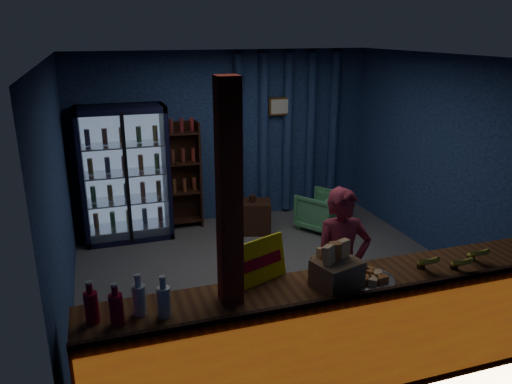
# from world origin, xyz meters

# --- Properties ---
(ground) EXTENTS (4.60, 4.60, 0.00)m
(ground) POSITION_xyz_m (0.00, 0.00, 0.00)
(ground) COLOR #515154
(ground) RESTS_ON ground
(room_walls) EXTENTS (4.60, 4.60, 4.60)m
(room_walls) POSITION_xyz_m (0.00, 0.00, 1.57)
(room_walls) COLOR navy
(room_walls) RESTS_ON ground
(counter) EXTENTS (4.40, 0.57, 0.99)m
(counter) POSITION_xyz_m (0.00, -1.91, 0.48)
(counter) COLOR brown
(counter) RESTS_ON ground
(support_post) EXTENTS (0.16, 0.16, 2.60)m
(support_post) POSITION_xyz_m (-1.05, -1.90, 1.30)
(support_post) COLOR maroon
(support_post) RESTS_ON ground
(beverage_cooler) EXTENTS (1.20, 0.62, 1.90)m
(beverage_cooler) POSITION_xyz_m (-1.55, 1.92, 0.93)
(beverage_cooler) COLOR black
(beverage_cooler) RESTS_ON ground
(bottle_shelf) EXTENTS (0.50, 0.28, 1.60)m
(bottle_shelf) POSITION_xyz_m (-0.70, 2.06, 0.79)
(bottle_shelf) COLOR #341A10
(bottle_shelf) RESTS_ON ground
(curtain_folds) EXTENTS (1.74, 0.14, 2.50)m
(curtain_folds) POSITION_xyz_m (1.00, 2.14, 1.30)
(curtain_folds) COLOR navy
(curtain_folds) RESTS_ON room_walls
(framed_picture) EXTENTS (0.36, 0.04, 0.28)m
(framed_picture) POSITION_xyz_m (0.85, 2.10, 1.75)
(framed_picture) COLOR #BF822F
(framed_picture) RESTS_ON room_walls
(shopkeeper) EXTENTS (0.59, 0.42, 1.52)m
(shopkeeper) POSITION_xyz_m (0.19, -1.31, 0.76)
(shopkeeper) COLOR #9C2A3E
(shopkeeper) RESTS_ON ground
(green_chair) EXTENTS (0.85, 0.85, 0.57)m
(green_chair) POSITION_xyz_m (1.22, 1.28, 0.28)
(green_chair) COLOR #53A667
(green_chair) RESTS_ON ground
(side_table) EXTENTS (0.61, 0.51, 0.57)m
(side_table) POSITION_xyz_m (0.20, 1.47, 0.24)
(side_table) COLOR #341A10
(side_table) RESTS_ON ground
(yellow_sign) EXTENTS (0.45, 0.25, 0.36)m
(yellow_sign) POSITION_xyz_m (-0.73, -1.68, 1.13)
(yellow_sign) COLOR #FCFF0D
(yellow_sign) RESTS_ON counter
(soda_bottles) EXTENTS (0.58, 0.18, 0.31)m
(soda_bottles) POSITION_xyz_m (-1.79, -1.92, 1.08)
(soda_bottles) COLOR #A90B26
(soda_bottles) RESTS_ON counter
(snack_box_left) EXTENTS (0.41, 0.37, 0.37)m
(snack_box_left) POSITION_xyz_m (-0.21, -1.97, 1.08)
(snack_box_left) COLOR #8F6445
(snack_box_left) RESTS_ON counter
(snack_box_centre) EXTENTS (0.34, 0.31, 0.30)m
(snack_box_centre) POSITION_xyz_m (-0.22, -1.88, 1.06)
(snack_box_centre) COLOR #8F6445
(snack_box_centre) RESTS_ON counter
(pastry_tray) EXTENTS (0.44, 0.44, 0.07)m
(pastry_tray) POSITION_xyz_m (0.07, -1.96, 0.97)
(pastry_tray) COLOR silver
(pastry_tray) RESTS_ON counter
(banana_bunches) EXTENTS (0.74, 0.29, 0.16)m
(banana_bunches) POSITION_xyz_m (0.88, -1.97, 1.03)
(banana_bunches) COLOR gold
(banana_bunches) RESTS_ON counter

